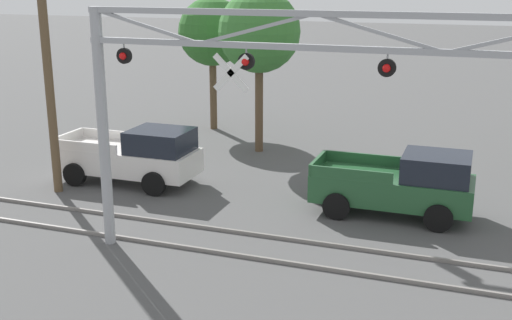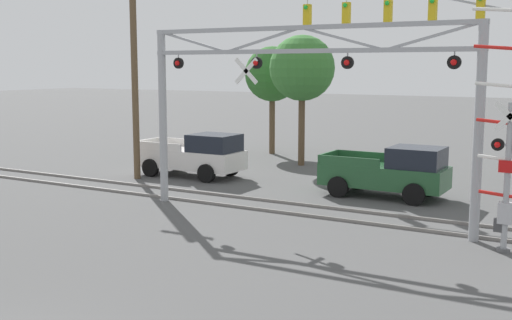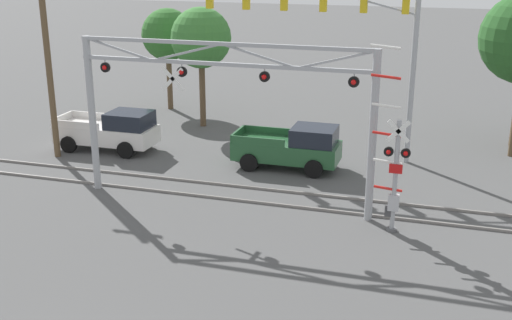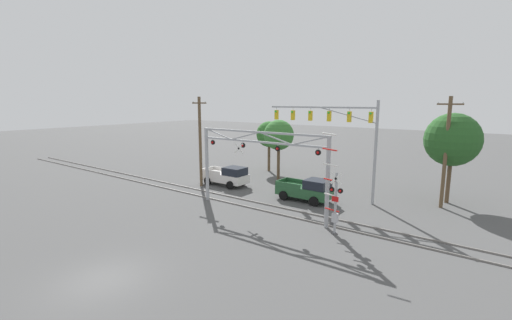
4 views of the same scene
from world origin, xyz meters
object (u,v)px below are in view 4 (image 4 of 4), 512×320
Objects in this scene: crossing_signal_mast at (334,201)px; utility_pole_right at (446,151)px; pickup_truck_following at (227,176)px; background_tree_beyond_span at (269,134)px; traffic_signal_span at (342,129)px; pickup_truck_lead at (307,190)px; background_tree_far_left_verge at (452,140)px; utility_pole_left at (200,141)px; background_tree_far_right_verge at (279,135)px; crossing_gantry at (260,159)px.

utility_pole_right reaches higher than crossing_signal_mast.
background_tree_beyond_span reaches higher than pickup_truck_following.
traffic_signal_span reaches higher than pickup_truck_lead.
background_tree_far_left_verge is (7.60, 4.11, -0.75)m from traffic_signal_span.
background_tree_beyond_span is (-14.44, 13.90, 2.28)m from crossing_signal_mast.
utility_pole_left is 8.35m from background_tree_far_right_verge.
crossing_signal_mast is at bearing -111.85° from background_tree_far_left_verge.
background_tree_beyond_span is 0.81× the size of background_tree_far_left_verge.
pickup_truck_following is 0.81× the size of background_tree_beyond_span.
crossing_gantry is 1.28× the size of utility_pole_left.
pickup_truck_lead is at bearing -153.48° from utility_pole_right.
utility_pole_right reaches higher than traffic_signal_span.
utility_pole_left reaches higher than background_tree_far_left_verge.
pickup_truck_lead is 13.32m from background_tree_beyond_span.
background_tree_far_left_verge is (18.46, 6.39, 4.25)m from pickup_truck_following.
pickup_truck_lead is (1.51, 4.66, -3.06)m from crossing_gantry.
crossing_signal_mast is at bearing -6.58° from crossing_gantry.
background_tree_far_left_verge is (20.42, 8.01, 0.73)m from utility_pole_left.
utility_pole_right is 1.17× the size of background_tree_far_left_verge.
background_tree_far_right_verge is at bearing 64.45° from pickup_truck_following.
background_tree_beyond_span is (-9.65, 8.51, 3.44)m from pickup_truck_lead.
utility_pole_right is at bearing -11.38° from background_tree_beyond_span.
background_tree_beyond_span reaches higher than pickup_truck_lead.
pickup_truck_following is at bearing -85.02° from background_tree_beyond_span.
pickup_truck_following is at bearing 39.69° from utility_pole_left.
utility_pole_left is (-15.67, 3.84, 2.37)m from crossing_signal_mast.
background_tree_far_left_verge is (11.05, 11.12, 1.20)m from crossing_gantry.
background_tree_far_left_verge reaches higher than crossing_signal_mast.
pickup_truck_lead is at bearing 72.07° from crossing_gantry.
pickup_truck_lead is 0.96× the size of pickup_truck_following.
crossing_gantry is at bearing -107.93° from pickup_truck_lead.
background_tree_far_right_verge is at bearing -42.70° from background_tree_beyond_span.
crossing_gantry reaches higher than pickup_truck_lead.
utility_pole_left is 1.46× the size of background_tree_beyond_span.
background_tree_far_right_verge is (2.57, 5.38, 3.77)m from pickup_truck_following.
pickup_truck_lead is 12.28m from background_tree_far_left_verge.
traffic_signal_span is at bearing 110.18° from crossing_signal_mast.
background_tree_far_right_verge is at bearing 139.29° from pickup_truck_lead.
traffic_signal_span is 8.67m from background_tree_far_left_verge.
traffic_signal_span is at bearing 16.93° from utility_pole_left.
pickup_truck_following is 7.06m from background_tree_far_right_verge.
background_tree_far_right_verge is at bearing 57.11° from utility_pole_left.
background_tree_far_right_verge is (-15.89, -1.00, -0.48)m from background_tree_far_left_verge.
background_tree_far_right_verge reaches higher than background_tree_beyond_span.
crossing_signal_mast is 16.30m from utility_pole_left.
background_tree_beyond_span is 19.32m from background_tree_far_left_verge.
crossing_gantry is at bearing -139.37° from utility_pole_right.
utility_pole_left is at bearing 161.62° from crossing_gantry.
crossing_signal_mast is 7.30m from pickup_truck_lead.
background_tree_far_right_verge reaches higher than pickup_truck_following.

